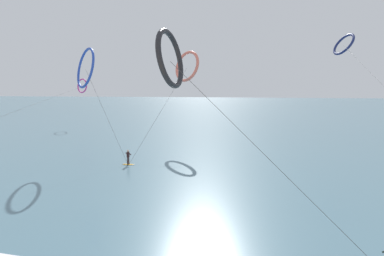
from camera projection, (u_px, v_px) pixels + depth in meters
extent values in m
cube|color=slate|center=(225.00, 110.00, 112.13)|extent=(400.00, 200.00, 0.08)
ellipsoid|color=orange|center=(128.00, 164.00, 36.79)|extent=(1.40, 0.40, 0.06)
cylinder|color=black|center=(129.00, 160.00, 36.86)|extent=(0.12, 0.12, 0.80)
cylinder|color=black|center=(128.00, 161.00, 36.60)|extent=(0.12, 0.12, 0.80)
cube|color=black|center=(128.00, 155.00, 36.63)|extent=(0.25, 0.35, 0.62)
sphere|color=tan|center=(128.00, 151.00, 36.58)|extent=(0.22, 0.22, 0.22)
cylinder|color=black|center=(129.00, 153.00, 36.95)|extent=(0.51, 0.17, 0.39)
cylinder|color=black|center=(127.00, 154.00, 36.54)|extent=(0.51, 0.17, 0.39)
torus|color=black|center=(170.00, 59.00, 21.02)|extent=(1.75, 4.03, 3.90)
cylinder|color=#3F3F3F|center=(263.00, 153.00, 18.28)|extent=(11.70, 5.58, 10.64)
torus|color=navy|center=(344.00, 44.00, 56.28)|extent=(4.08, 5.02, 3.90)
torus|color=#EA7260|center=(187.00, 66.00, 49.77)|extent=(4.94, 4.39, 4.85)
cylinder|color=#3F3F3F|center=(162.00, 109.00, 43.30)|extent=(4.46, 15.47, 11.59)
torus|color=#2647B7|center=(85.00, 68.00, 40.12)|extent=(4.63, 4.67, 5.09)
cylinder|color=#3F3F3F|center=(106.00, 115.00, 38.47)|extent=(6.57, 4.08, 10.96)
torus|color=#CC288E|center=(82.00, 86.00, 70.30)|extent=(3.08, 1.97, 3.15)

